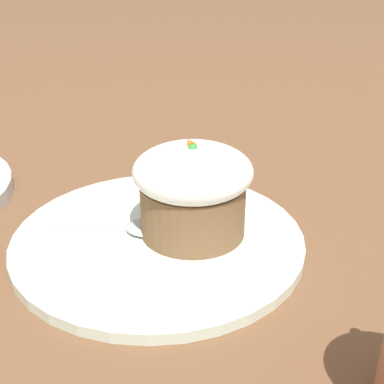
% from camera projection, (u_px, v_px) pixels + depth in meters
% --- Properties ---
extents(ground_plane, '(4.00, 4.00, 0.00)m').
position_uv_depth(ground_plane, '(158.00, 245.00, 0.49)').
color(ground_plane, brown).
extents(dessert_plate, '(0.26, 0.26, 0.01)m').
position_uv_depth(dessert_plate, '(158.00, 240.00, 0.49)').
color(dessert_plate, silver).
rests_on(dessert_plate, ground_plane).
extents(carrot_cake, '(0.11, 0.11, 0.09)m').
position_uv_depth(carrot_cake, '(192.00, 187.00, 0.47)').
color(carrot_cake, brown).
rests_on(carrot_cake, dessert_plate).
extents(spoon, '(0.05, 0.12, 0.01)m').
position_uv_depth(spoon, '(140.00, 227.00, 0.49)').
color(spoon, '#B7B7BC').
rests_on(spoon, dessert_plate).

